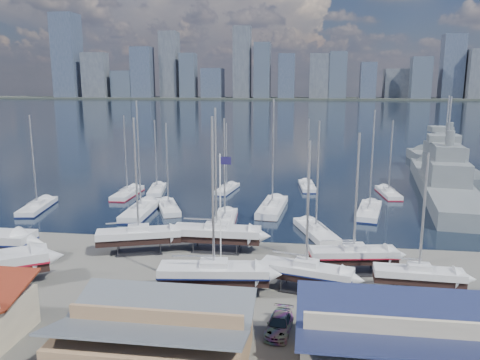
# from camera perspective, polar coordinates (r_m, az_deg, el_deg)

# --- Properties ---
(ground) EXTENTS (1400.00, 1400.00, 0.00)m
(ground) POSITION_cam_1_polar(r_m,az_deg,el_deg) (47.87, -4.12, -11.20)
(ground) COLOR #605E59
(ground) RESTS_ON ground
(water) EXTENTS (1400.00, 600.00, 0.40)m
(water) POSITION_cam_1_polar(r_m,az_deg,el_deg) (353.77, 6.42, 8.44)
(water) COLOR #172635
(water) RESTS_ON ground
(far_shore) EXTENTS (1400.00, 80.00, 2.20)m
(far_shore) POSITION_cam_1_polar(r_m,az_deg,el_deg) (613.47, 7.11, 9.82)
(far_shore) COLOR #2D332D
(far_shore) RESTS_ON ground
(skyline) EXTENTS (639.14, 43.80, 107.69)m
(skyline) POSITION_cam_1_polar(r_m,az_deg,el_deg) (607.51, 6.43, 13.41)
(skyline) COLOR #475166
(skyline) RESTS_ON far_shore
(shed_grey) EXTENTS (12.60, 8.40, 4.17)m
(shed_grey) POSITION_cam_1_polar(r_m,az_deg,el_deg) (33.05, -10.23, -18.28)
(shed_grey) COLOR #8C6B4C
(shed_grey) RESTS_ON ground
(shed_blue) EXTENTS (13.65, 9.45, 4.71)m
(shed_blue) POSITION_cam_1_polar(r_m,az_deg,el_deg) (32.23, 19.72, -19.08)
(shed_blue) COLOR #BFB293
(shed_blue) RESTS_ON ground
(sailboat_cradle_2) EXTENTS (9.53, 5.37, 15.07)m
(sailboat_cradle_2) POSITION_cam_1_polar(r_m,az_deg,el_deg) (53.63, -12.23, -6.60)
(sailboat_cradle_2) COLOR #2D2D33
(sailboat_cradle_2) RESTS_ON ground
(sailboat_cradle_3) EXTENTS (10.10, 3.89, 15.93)m
(sailboat_cradle_3) POSITION_cam_1_polar(r_m,az_deg,el_deg) (42.40, -3.20, -11.26)
(sailboat_cradle_3) COLOR #2D2D33
(sailboat_cradle_3) RESTS_ON ground
(sailboat_cradle_4) EXTENTS (9.86, 2.79, 16.08)m
(sailboat_cradle_4) POSITION_cam_1_polar(r_m,az_deg,el_deg) (53.03, -2.88, -6.49)
(sailboat_cradle_4) COLOR #2D2D33
(sailboat_cradle_4) RESTS_ON ground
(sailboat_cradle_5) EXTENTS (8.76, 4.39, 13.82)m
(sailboat_cradle_5) POSITION_cam_1_polar(r_m,az_deg,el_deg) (43.41, 8.06, -10.96)
(sailboat_cradle_5) COLOR #2D2D33
(sailboat_cradle_5) RESTS_ON ground
(sailboat_cradle_6) EXTENTS (8.88, 3.79, 14.07)m
(sailboat_cradle_6) POSITION_cam_1_polar(r_m,az_deg,el_deg) (48.24, 13.66, -8.82)
(sailboat_cradle_6) COLOR #2D2D33
(sailboat_cradle_6) RESTS_ON ground
(sailboat_cradle_7) EXTENTS (7.81, 2.48, 12.87)m
(sailboat_cradle_7) POSITION_cam_1_polar(r_m,az_deg,el_deg) (45.27, 20.95, -10.72)
(sailboat_cradle_7) COLOR #2D2D33
(sailboat_cradle_7) RESTS_ON ground
(sailboat_moored_0) EXTENTS (4.47, 10.28, 14.88)m
(sailboat_moored_0) POSITION_cam_1_polar(r_m,az_deg,el_deg) (76.78, -23.45, -3.13)
(sailboat_moored_0) COLOR black
(sailboat_moored_0) RESTS_ON water
(sailboat_moored_1) EXTENTS (2.68, 9.52, 14.22)m
(sailboat_moored_1) POSITION_cam_1_polar(r_m,az_deg,el_deg) (81.42, -13.55, -1.69)
(sailboat_moored_1) COLOR black
(sailboat_moored_1) RESTS_ON water
(sailboat_moored_2) EXTENTS (4.04, 9.02, 13.16)m
(sailboat_moored_2) POSITION_cam_1_polar(r_m,az_deg,el_deg) (83.13, -10.08, -1.26)
(sailboat_moored_2) COLOR black
(sailboat_moored_2) RESTS_ON water
(sailboat_moored_3) EXTENTS (3.58, 11.53, 17.09)m
(sailboat_moored_3) POSITION_cam_1_polar(r_m,az_deg,el_deg) (69.75, -11.96, -3.82)
(sailboat_moored_3) COLOR black
(sailboat_moored_3) RESTS_ON water
(sailboat_moored_4) EXTENTS (5.95, 9.32, 13.69)m
(sailboat_moored_4) POSITION_cam_1_polar(r_m,az_deg,el_deg) (70.89, -8.70, -3.44)
(sailboat_moored_4) COLOR black
(sailboat_moored_4) RESTS_ON water
(sailboat_moored_5) EXTENTS (3.56, 8.68, 12.60)m
(sailboat_moored_5) POSITION_cam_1_polar(r_m,az_deg,el_deg) (82.49, -1.62, -1.20)
(sailboat_moored_5) COLOR black
(sailboat_moored_5) RESTS_ON water
(sailboat_moored_6) EXTENTS (3.47, 10.10, 14.85)m
(sailboat_moored_6) POSITION_cam_1_polar(r_m,az_deg,el_deg) (63.58, -1.85, -5.08)
(sailboat_moored_6) COLOR black
(sailboat_moored_6) RESTS_ON water
(sailboat_moored_7) EXTENTS (4.22, 11.71, 17.32)m
(sailboat_moored_7) POSITION_cam_1_polar(r_m,az_deg,el_deg) (69.98, 3.95, -3.53)
(sailboat_moored_7) COLOR black
(sailboat_moored_7) RESTS_ON water
(sailboat_moored_8) EXTENTS (3.38, 9.06, 13.23)m
(sailboat_moored_8) POSITION_cam_1_polar(r_m,az_deg,el_deg) (85.60, 8.20, -0.84)
(sailboat_moored_8) COLOR black
(sailboat_moored_8) RESTS_ON water
(sailboat_moored_9) EXTENTS (5.91, 10.24, 14.93)m
(sailboat_moored_9) POSITION_cam_1_polar(r_m,az_deg,el_deg) (59.69, 9.23, -6.33)
(sailboat_moored_9) COLOR black
(sailboat_moored_9) RESTS_ON water
(sailboat_moored_10) EXTENTS (5.09, 10.93, 15.77)m
(sailboat_moored_10) POSITION_cam_1_polar(r_m,az_deg,el_deg) (70.46, 15.46, -3.84)
(sailboat_moored_10) COLOR black
(sailboat_moored_10) RESTS_ON water
(sailboat_moored_11) EXTENTS (3.35, 9.15, 13.38)m
(sailboat_moored_11) POSITION_cam_1_polar(r_m,az_deg,el_deg) (83.37, 17.63, -1.61)
(sailboat_moored_11) COLOR black
(sailboat_moored_11) RESTS_ON water
(naval_ship_east) EXTENTS (13.76, 47.43, 18.22)m
(naval_ship_east) POSITION_cam_1_polar(r_m,az_deg,el_deg) (88.24, 23.57, -0.43)
(naval_ship_east) COLOR slate
(naval_ship_east) RESTS_ON water
(naval_ship_west) EXTENTS (7.11, 41.73, 17.75)m
(naval_ship_west) POSITION_cam_1_polar(r_m,az_deg,el_deg) (110.84, 23.53, 1.84)
(naval_ship_west) COLOR slate
(naval_ship_west) RESTS_ON water
(car_a) EXTENTS (3.13, 4.99, 1.59)m
(car_a) POSITION_cam_1_polar(r_m,az_deg,el_deg) (39.77, -13.95, -15.23)
(car_a) COLOR gray
(car_a) RESTS_ON ground
(car_b) EXTENTS (4.43, 2.89, 1.38)m
(car_b) POSITION_cam_1_polar(r_m,az_deg,el_deg) (37.99, -11.19, -16.62)
(car_b) COLOR gray
(car_b) RESTS_ON ground
(car_c) EXTENTS (4.61, 6.46, 1.63)m
(car_c) POSITION_cam_1_polar(r_m,az_deg,el_deg) (40.28, -5.76, -14.54)
(car_c) COLOR gray
(car_c) RESTS_ON ground
(car_d) EXTENTS (2.29, 4.55, 1.27)m
(car_d) POSITION_cam_1_polar(r_m,az_deg,el_deg) (37.29, 4.81, -17.10)
(car_d) COLOR gray
(car_d) RESTS_ON ground
(flagpole) EXTENTS (1.09, 0.12, 12.33)m
(flagpole) POSITION_cam_1_polar(r_m,az_deg,el_deg) (43.60, -2.30, -3.58)
(flagpole) COLOR white
(flagpole) RESTS_ON ground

